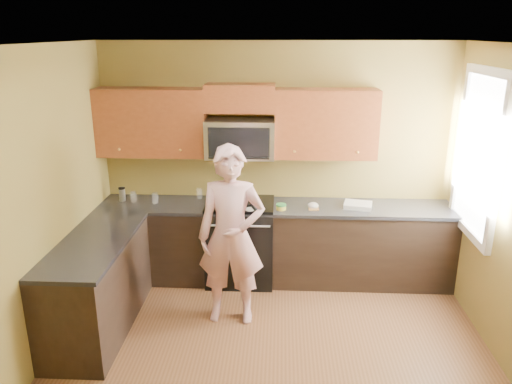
# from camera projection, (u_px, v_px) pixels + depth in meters

# --- Properties ---
(floor) EXTENTS (4.00, 4.00, 0.00)m
(floor) POSITION_uv_depth(u_px,v_px,m) (271.00, 371.00, 4.30)
(floor) COLOR brown
(floor) RESTS_ON ground
(ceiling) EXTENTS (4.00, 4.00, 0.00)m
(ceiling) POSITION_uv_depth(u_px,v_px,m) (275.00, 45.00, 3.47)
(ceiling) COLOR white
(ceiling) RESTS_ON ground
(wall_back) EXTENTS (4.00, 0.00, 4.00)m
(wall_back) POSITION_uv_depth(u_px,v_px,m) (276.00, 161.00, 5.78)
(wall_back) COLOR brown
(wall_back) RESTS_ON ground
(wall_left) EXTENTS (0.00, 4.00, 4.00)m
(wall_left) POSITION_uv_depth(u_px,v_px,m) (23.00, 221.00, 3.98)
(wall_left) COLOR brown
(wall_left) RESTS_ON ground
(cabinet_back_run) EXTENTS (4.00, 0.60, 0.88)m
(cabinet_back_run) POSITION_uv_depth(u_px,v_px,m) (275.00, 244.00, 5.78)
(cabinet_back_run) COLOR black
(cabinet_back_run) RESTS_ON floor
(cabinet_left_run) EXTENTS (0.60, 1.60, 0.88)m
(cabinet_left_run) POSITION_uv_depth(u_px,v_px,m) (98.00, 286.00, 4.82)
(cabinet_left_run) COLOR black
(cabinet_left_run) RESTS_ON floor
(countertop_back) EXTENTS (4.00, 0.62, 0.04)m
(countertop_back) POSITION_uv_depth(u_px,v_px,m) (275.00, 207.00, 5.63)
(countertop_back) COLOR black
(countertop_back) RESTS_ON cabinet_back_run
(countertop_left) EXTENTS (0.62, 1.60, 0.04)m
(countertop_left) POSITION_uv_depth(u_px,v_px,m) (94.00, 243.00, 4.67)
(countertop_left) COLOR black
(countertop_left) RESTS_ON cabinet_left_run
(stove) EXTENTS (0.76, 0.65, 0.95)m
(stove) POSITION_uv_depth(u_px,v_px,m) (240.00, 241.00, 5.76)
(stove) COLOR black
(stove) RESTS_ON floor
(microwave) EXTENTS (0.76, 0.40, 0.42)m
(microwave) POSITION_uv_depth(u_px,v_px,m) (240.00, 157.00, 5.58)
(microwave) COLOR silver
(microwave) RESTS_ON wall_back
(upper_cab_left) EXTENTS (1.22, 0.33, 0.75)m
(upper_cab_left) POSITION_uv_depth(u_px,v_px,m) (154.00, 155.00, 5.66)
(upper_cab_left) COLOR brown
(upper_cab_left) RESTS_ON wall_back
(upper_cab_right) EXTENTS (1.12, 0.33, 0.75)m
(upper_cab_right) POSITION_uv_depth(u_px,v_px,m) (324.00, 157.00, 5.57)
(upper_cab_right) COLOR brown
(upper_cab_right) RESTS_ON wall_back
(upper_cab_over_mw) EXTENTS (0.76, 0.33, 0.30)m
(upper_cab_over_mw) POSITION_uv_depth(u_px,v_px,m) (240.00, 98.00, 5.41)
(upper_cab_over_mw) COLOR brown
(upper_cab_over_mw) RESTS_ON wall_back
(window) EXTENTS (0.06, 1.06, 1.66)m
(window) POSITION_uv_depth(u_px,v_px,m) (479.00, 155.00, 4.84)
(window) COLOR white
(window) RESTS_ON wall_right
(woman) EXTENTS (0.67, 0.45, 1.80)m
(woman) POSITION_uv_depth(u_px,v_px,m) (231.00, 236.00, 4.83)
(woman) COLOR #DA6D7D
(woman) RESTS_ON floor
(frying_pan) EXTENTS (0.41, 0.54, 0.06)m
(frying_pan) POSITION_uv_depth(u_px,v_px,m) (249.00, 205.00, 5.53)
(frying_pan) COLOR black
(frying_pan) RESTS_ON stove
(butter_tub) EXTENTS (0.14, 0.14, 0.08)m
(butter_tub) POSITION_uv_depth(u_px,v_px,m) (281.00, 210.00, 5.49)
(butter_tub) COLOR yellow
(butter_tub) RESTS_ON countertop_back
(toast_slice) EXTENTS (0.11, 0.11, 0.01)m
(toast_slice) POSITION_uv_depth(u_px,v_px,m) (314.00, 209.00, 5.49)
(toast_slice) COLOR #B27F47
(toast_slice) RESTS_ON countertop_back
(napkin_a) EXTENTS (0.15, 0.15, 0.06)m
(napkin_a) POSITION_uv_depth(u_px,v_px,m) (250.00, 210.00, 5.40)
(napkin_a) COLOR silver
(napkin_a) RESTS_ON countertop_back
(napkin_b) EXTENTS (0.14, 0.15, 0.07)m
(napkin_b) POSITION_uv_depth(u_px,v_px,m) (313.00, 206.00, 5.51)
(napkin_b) COLOR silver
(napkin_b) RESTS_ON countertop_back
(dish_towel) EXTENTS (0.34, 0.30, 0.05)m
(dish_towel) POSITION_uv_depth(u_px,v_px,m) (358.00, 205.00, 5.55)
(dish_towel) COLOR silver
(dish_towel) RESTS_ON countertop_back
(travel_mug) EXTENTS (0.10, 0.10, 0.16)m
(travel_mug) POSITION_uv_depth(u_px,v_px,m) (123.00, 201.00, 5.78)
(travel_mug) COLOR silver
(travel_mug) RESTS_ON countertop_back
(glass_a) EXTENTS (0.07, 0.07, 0.12)m
(glass_a) POSITION_uv_depth(u_px,v_px,m) (134.00, 197.00, 5.72)
(glass_a) COLOR silver
(glass_a) RESTS_ON countertop_back
(glass_b) EXTENTS (0.08, 0.08, 0.12)m
(glass_b) POSITION_uv_depth(u_px,v_px,m) (155.00, 198.00, 5.68)
(glass_b) COLOR silver
(glass_b) RESTS_ON countertop_back
(glass_c) EXTENTS (0.08, 0.08, 0.12)m
(glass_c) POSITION_uv_depth(u_px,v_px,m) (199.00, 193.00, 5.84)
(glass_c) COLOR silver
(glass_c) RESTS_ON countertop_back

